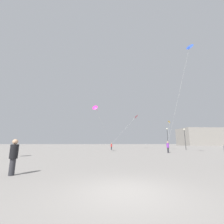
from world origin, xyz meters
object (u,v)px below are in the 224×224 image
person_in_black (14,155)px  person_in_purple (168,147)px  building_left_hall (204,137)px  kite_magenta_diamond (95,108)px  lamppost_east (185,135)px  kite_cobalt_diamond (189,48)px  kite_crimson_delta (136,117)px  person_in_red (111,146)px  lamppost_west (167,135)px  kite_amber_delta (169,123)px

person_in_black → person_in_purple: size_ratio=1.02×
building_left_hall → kite_magenta_diamond: bearing=-134.4°
building_left_hall → lamppost_east: building_left_hall is taller
person_in_black → lamppost_east: size_ratio=0.38×
kite_cobalt_diamond → lamppost_east: 20.54m
kite_crimson_delta → person_in_red: bearing=-134.7°
person_in_purple → kite_cobalt_diamond: 15.72m
person_in_purple → lamppost_east: (8.25, 10.27, 2.29)m
lamppost_west → person_in_red: bearing=-165.3°
person_in_red → kite_crimson_delta: (7.09, 7.18, 7.94)m
person_in_black → lamppost_west: 36.27m
lamppost_east → lamppost_west: size_ratio=0.93×
person_in_purple → kite_magenta_diamond: size_ratio=0.19×
kite_magenta_diamond → kite_crimson_delta: (10.15, 16.03, 1.16)m
kite_amber_delta → lamppost_east: (2.60, -2.12, -3.31)m
kite_amber_delta → lamppost_west: kite_amber_delta is taller
lamppost_west → building_left_hall: bearing=49.2°
person_in_black → person_in_red: 26.83m
person_in_red → building_left_hall: building_left_hall is taller
person_in_black → kite_amber_delta: (20.50, 28.95, 5.58)m
person_in_black → person_in_red: person_in_black is taller
kite_magenta_diamond → person_in_red: bearing=70.9°
person_in_purple → building_left_hall: bearing=169.7°
person_in_black → kite_magenta_diamond: kite_magenta_diamond is taller
kite_cobalt_diamond → lamppost_east: kite_cobalt_diamond is taller
person_in_red → building_left_hall: 71.71m
lamppost_east → lamppost_west: bearing=132.1°
building_left_hall → lamppost_west: size_ratio=5.01×
kite_crimson_delta → kite_magenta_diamond: bearing=-122.4°
lamppost_east → kite_magenta_diamond: bearing=-155.0°
kite_amber_delta → person_in_red: bearing=-169.4°
lamppost_west → kite_magenta_diamond: bearing=-144.2°
person_in_red → person_in_purple: 13.22m
lamppost_west → person_in_purple: bearing=-111.9°
person_in_purple → lamppost_east: size_ratio=0.37×
kite_cobalt_diamond → lamppost_east: bearing=69.0°
kite_crimson_delta → person_in_purple: bearing=-83.4°
kite_magenta_diamond → building_left_hall: (55.90, 57.18, -2.98)m
kite_amber_delta → kite_crimson_delta: (-7.61, 4.42, 2.19)m
kite_crimson_delta → lamppost_east: size_ratio=1.66×
person_in_purple → kite_magenta_diamond: (-12.11, 0.78, 6.64)m
person_in_purple → kite_cobalt_diamond: (2.39, -5.01, 14.71)m
person_in_black → kite_cobalt_diamond: bearing=123.9°
kite_cobalt_diamond → kite_crimson_delta: (-4.35, 21.82, -6.91)m
kite_magenta_diamond → lamppost_west: 21.99m
kite_amber_delta → lamppost_west: 3.27m
kite_cobalt_diamond → person_in_red: bearing=128.0°
person_in_purple → kite_crimson_delta: kite_crimson_delta is taller
kite_amber_delta → building_left_hall: size_ratio=0.51×
person_in_purple → building_left_hall: building_left_hall is taller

